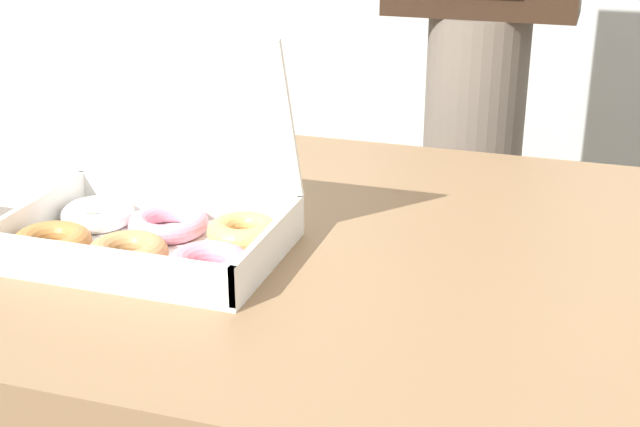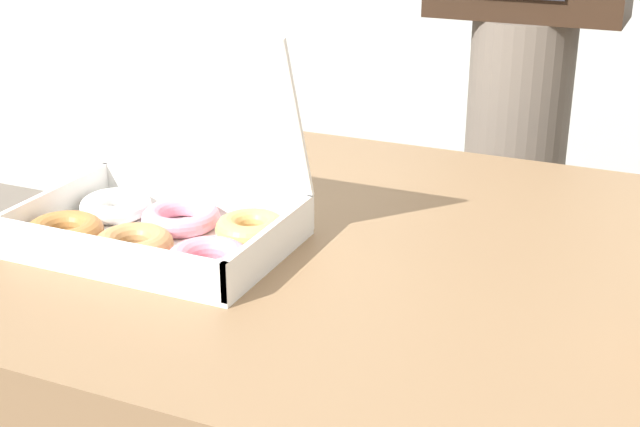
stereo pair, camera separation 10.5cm
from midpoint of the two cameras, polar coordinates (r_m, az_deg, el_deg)
name	(u,v)px [view 2 (the right image)]	position (r m, az deg, el deg)	size (l,w,h in m)	color
donut_box	(161,214)	(1.16, -7.59, -0.08)	(0.35, 0.25, 0.28)	white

